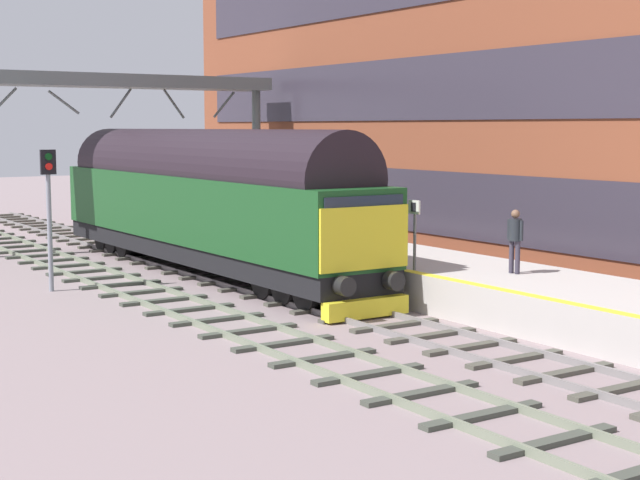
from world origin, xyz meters
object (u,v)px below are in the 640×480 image
(platform_number_sign, at_px, (415,224))
(waiting_passenger, at_px, (515,235))
(signal_post_near, at_px, (49,203))
(diesel_locomotive, at_px, (203,198))

(platform_number_sign, bearing_deg, waiting_passenger, -45.51)
(platform_number_sign, distance_m, waiting_passenger, 2.59)
(signal_post_near, relative_size, platform_number_sign, 2.23)
(signal_post_near, height_order, waiting_passenger, signal_post_near)
(diesel_locomotive, bearing_deg, platform_number_sign, -77.04)
(diesel_locomotive, height_order, platform_number_sign, diesel_locomotive)
(diesel_locomotive, bearing_deg, signal_post_near, -172.86)
(platform_number_sign, bearing_deg, signal_post_near, 132.69)
(diesel_locomotive, relative_size, platform_number_sign, 9.90)
(waiting_passenger, bearing_deg, signal_post_near, 38.46)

